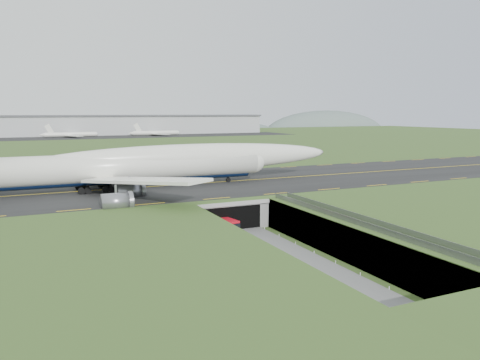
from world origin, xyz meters
name	(u,v)px	position (x,y,z in m)	size (l,w,h in m)	color
ground	(251,241)	(0.00, 0.00, 0.00)	(900.00, 900.00, 0.00)	#3A5321
airfield_deck	(251,225)	(0.00, 0.00, 3.00)	(800.00, 800.00, 6.00)	gray
trench_road	(270,251)	(0.00, -7.50, 0.10)	(12.00, 75.00, 0.20)	slate
taxiway	(193,184)	(0.00, 33.00, 6.09)	(800.00, 44.00, 0.18)	black
tunnel_portal	(217,207)	(0.00, 16.71, 3.33)	(17.00, 22.30, 6.00)	gray
guideway	(367,230)	(11.00, -19.11, 5.32)	(3.00, 53.00, 7.05)	#A8A8A3
jumbo_jet	(148,165)	(-11.37, 32.23, 11.56)	(97.78, 62.43, 20.65)	white
shuttle_tram	(224,225)	(-2.47, 6.94, 1.61)	(3.86, 7.50, 2.93)	red
cargo_terminal	(77,125)	(-0.18, 299.41, 13.96)	(320.00, 67.00, 15.60)	#B2B2B2
distant_hills	(129,138)	(64.38, 430.00, -4.00)	(700.00, 91.00, 60.00)	slate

